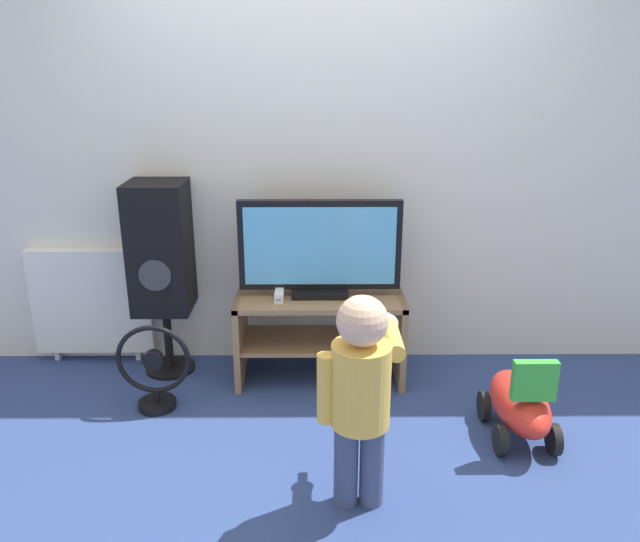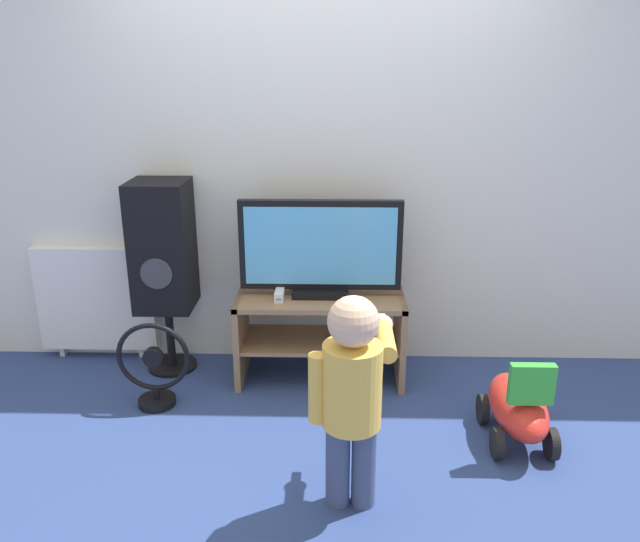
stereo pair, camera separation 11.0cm
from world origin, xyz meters
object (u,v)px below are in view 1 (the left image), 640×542
Objects in this scene: game_console at (279,294)px; child at (361,385)px; speaker_tower at (161,251)px; ride_on_toy at (520,404)px; floor_fan at (154,371)px; remote_primary at (360,302)px; television at (320,249)px; radiator at (92,302)px.

game_console is 1.16m from child.
ride_on_toy is at bearing -20.94° from speaker_tower.
ride_on_toy is at bearing -26.13° from game_console.
ride_on_toy is at bearing -8.75° from floor_fan.
ride_on_toy is (1.93, -0.74, -0.58)m from speaker_tower.
remote_primary is 0.24× the size of ride_on_toy.
speaker_tower is (-1.15, 0.21, 0.24)m from remote_primary.
game_console is at bearing 153.87° from ride_on_toy.
child is at bearing -150.21° from ride_on_toy.
speaker_tower is 2.08× the size of ride_on_toy.
television is at bearing -4.06° from speaker_tower.
child is 1.30× the size of radiator.
remote_primary is at bearing -10.49° from speaker_tower.
television is 0.35m from game_console.
speaker_tower is (-0.93, 0.07, -0.03)m from television.
radiator reaches higher than ride_on_toy.
radiator reaches higher than floor_fan.
speaker_tower is 0.71m from floor_fan.
speaker_tower reaches higher than child.
radiator is (-1.42, 0.21, -0.40)m from television.
radiator is at bearing 159.90° from ride_on_toy.
remote_primary is 0.11× the size of speaker_tower.
remote_primary is (0.22, -0.15, -0.27)m from television.
game_console is at bearing -13.30° from radiator.
ride_on_toy is (0.84, 0.48, -0.38)m from child.
remote_primary is 1.20m from speaker_tower.
child is at bearing -70.11° from game_console.
ride_on_toy is at bearing -20.10° from radiator.
game_console is at bearing -10.81° from speaker_tower.
radiator reaches higher than remote_primary.
speaker_tower is 2.38× the size of floor_fan.
game_console is at bearing 109.89° from child.
child reaches higher than remote_primary.
child is at bearing -36.08° from floor_fan.
remote_primary is (0.46, -0.08, -0.02)m from game_console.
remote_primary is at bearing -33.39° from television.
television is 1.14m from floor_fan.
floor_fan is at bearing -154.99° from game_console.
radiator is (-1.58, 1.37, -0.17)m from child.
remote_primary reaches higher than ride_on_toy.
speaker_tower reaches higher than floor_fan.
game_console reaches higher than remote_primary.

